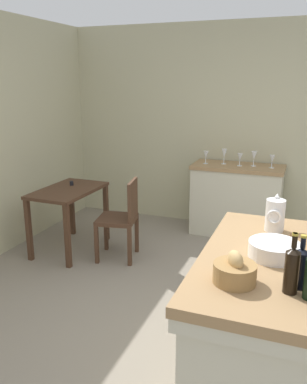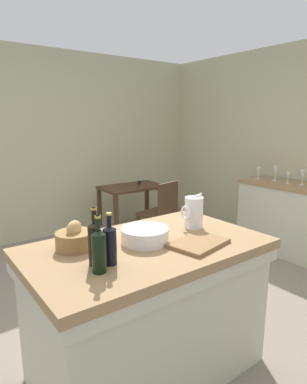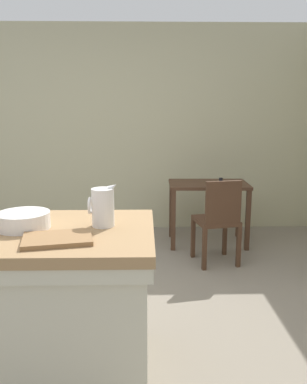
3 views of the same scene
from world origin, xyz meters
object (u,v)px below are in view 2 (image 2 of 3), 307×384
island_table (148,304)px  writing_desk (133,194)px  side_cabinet (284,217)px  bread_basket (75,239)px  wine_glass_right (276,171)px  cutting_board (198,243)px  wine_glass_left (303,175)px  wine_bottle_dark (110,244)px  wine_glass_middle (288,175)px  wine_glass_far_right (258,171)px  wooden_chair (161,212)px  wine_bottle_green (99,250)px  wash_bowl (145,235)px  wine_bottle_amber (95,242)px  pitcher (194,212)px

island_table → writing_desk: bearing=58.8°
side_cabinet → bread_basket: size_ratio=5.06×
side_cabinet → wine_glass_right: wine_glass_right is taller
cutting_board → wine_glass_left: 2.49m
wine_bottle_dark → wine_glass_middle: size_ratio=1.86×
island_table → cutting_board: 0.53m
wine_glass_right → wine_glass_far_right: (-0.06, 0.22, -0.02)m
wooden_chair → wine_glass_right: size_ratio=4.67×
bread_basket → wine_glass_middle: (2.98, 0.46, 0.03)m
island_table → wine_bottle_green: 0.70m
wash_bowl → wine_glass_middle: 2.66m
cutting_board → wine_glass_left: (2.39, 0.69, 0.10)m
cutting_board → wine_bottle_amber: 0.66m
side_cabinet → writing_desk: (-1.18, 1.69, 0.16)m
side_cabinet → wine_glass_middle: size_ratio=7.42×
bread_basket → pitcher: bearing=-8.5°
writing_desk → island_table: bearing=-121.2°
side_cabinet → wine_glass_far_right: bearing=95.4°
side_cabinet → wine_bottle_green: (-3.03, -0.84, 0.57)m
wash_bowl → wooden_chair: bearing=49.4°
wine_glass_left → wine_bottle_dark: bearing=-168.4°
wine_bottle_amber → wine_glass_middle: size_ratio=2.05×
wine_glass_right → wooden_chair: bearing=144.9°
side_cabinet → bread_basket: bread_basket is taller
side_cabinet → writing_desk: side_cabinet is taller
wine_bottle_dark → wine_glass_middle: 3.01m
wooden_chair → wine_bottle_green: (-1.85, -1.87, 0.54)m
wine_bottle_dark → wine_glass_right: size_ratio=1.48×
island_table → cutting_board: size_ratio=4.24×
writing_desk → bread_basket: (-1.82, -2.17, 0.35)m
side_cabinet → wine_bottle_amber: bearing=-166.0°
wine_glass_right → side_cabinet: bearing=-95.9°
wine_glass_far_right → wine_bottle_green: bearing=-157.4°
pitcher → wine_glass_far_right: bearing=25.3°
wash_bowl → island_table: bearing=-91.6°
wine_bottle_amber → wine_glass_middle: 3.07m
bread_basket → cutting_board: size_ratio=0.64×
wooden_chair → wash_bowl: wash_bowl is taller
writing_desk → wooden_chair: 0.68m
wine_glass_far_right → writing_desk: bearing=131.5°
wine_bottle_dark → wine_glass_left: size_ratio=1.55×
writing_desk → wine_bottle_amber: size_ratio=2.93×
wine_bottle_amber → bread_basket: bearing=89.6°
wine_glass_right → wine_glass_far_right: bearing=104.6°
writing_desk → wine_bottle_dark: (-1.76, -2.48, 0.40)m
wine_bottle_amber → wine_bottle_green: 0.10m
wash_bowl → bread_basket: size_ratio=1.34×
bread_basket → wine_glass_left: (3.02, 0.30, 0.05)m
writing_desk → wine_glass_far_right: size_ratio=5.75×
wash_bowl → wine_bottle_amber: size_ratio=0.96×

